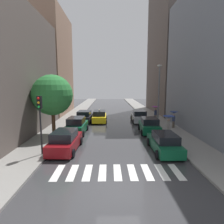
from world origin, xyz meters
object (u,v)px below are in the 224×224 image
Objects in this scene: parked_car_left_nearest at (65,141)px; parked_car_right_third at (139,116)px; parked_car_left_third at (85,117)px; pedestrian_foreground at (169,120)px; parked_car_left_second at (77,126)px; parked_car_right_second at (149,126)px; parked_car_right_nearest at (164,143)px; traffic_light_left_corner at (40,112)px; pedestrian_by_kerb at (156,110)px; street_tree_left at (52,95)px; taxi_midroad at (100,117)px; lamp_post_right at (159,92)px; pedestrian_near_tree at (174,116)px.

parked_car_right_third is (7.78, 11.66, -0.01)m from parked_car_left_nearest.
parked_car_left_third is 2.20× the size of pedestrian_foreground.
parked_car_right_second is (7.94, 0.19, -0.05)m from parked_car_left_second.
parked_car_right_third is (-0.05, 12.09, 0.05)m from parked_car_right_nearest.
parked_car_left_nearest is at bearing 39.24° from traffic_light_left_corner.
pedestrian_by_kerb is 14.35m from street_tree_left.
traffic_light_left_corner reaches higher than taxi_midroad.
parked_car_right_third is 2.45m from pedestrian_by_kerb.
taxi_midroad is 13.68m from traffic_light_left_corner.
parked_car_right_third is at bearing -48.96° from parked_car_left_second.
street_tree_left reaches higher than parked_car_left_third.
pedestrian_foreground is 0.26× the size of lamp_post_right.
parked_car_right_nearest is 12.09m from parked_car_right_third.
parked_car_left_third is 2.09× the size of pedestrian_by_kerb.
parked_car_right_second is 2.08× the size of pedestrian_foreground.
parked_car_right_second is 2.12× the size of pedestrian_near_tree.
parked_car_left_second is 11.76m from pedestrian_by_kerb.
parked_car_left_second is 0.95× the size of parked_car_right_nearest.
parked_car_right_second is (0.10, 6.04, 0.06)m from parked_car_right_nearest.
parked_car_left_second is at bearing -163.29° from lamp_post_right.
parked_car_right_second is 11.86m from traffic_light_left_corner.
pedestrian_foreground is (1.71, 4.49, 0.93)m from parked_car_right_nearest.
taxi_midroad is (-5.61, 0.10, -0.01)m from parked_car_right_third.
parked_car_left_nearest is at bearing -91.97° from pedestrian_foreground.
pedestrian_by_kerb reaches higher than pedestrian_foreground.
parked_car_left_second reaches higher than parked_car_right_nearest.
pedestrian_by_kerb is at bearing -92.70° from taxi_midroad.
parked_car_left_second is 1.00× the size of traffic_light_left_corner.
parked_car_left_second reaches higher than parked_car_right_second.
lamp_post_right is at bearing 40.77° from traffic_light_left_corner.
taxi_midroad is at bearing 60.13° from street_tree_left.
parked_car_left_third is at bearing 90.74° from parked_car_right_third.
pedestrian_foreground is at bearing -131.54° from parked_car_right_second.
parked_car_left_second reaches higher than parked_car_right_third.
parked_car_left_nearest is 13.40m from pedestrian_near_tree.
pedestrian_near_tree reaches higher than parked_car_right_third.
pedestrian_foreground reaches higher than parked_car_right_nearest.
street_tree_left reaches higher than taxi_midroad.
lamp_post_right is (1.77, -3.37, 3.64)m from parked_car_right_third.
taxi_midroad is 7.93m from pedestrian_by_kerb.
parked_car_left_nearest is 1.03× the size of parked_car_right_nearest.
pedestrian_near_tree is at bearing 34.07° from traffic_light_left_corner.
traffic_light_left_corner is at bearing 14.67° from pedestrian_near_tree.
pedestrian_near_tree reaches higher than parked_car_left_nearest.
street_tree_left is (-13.30, -3.07, 2.66)m from pedestrian_near_tree.
parked_car_right_third is at bearing -31.09° from parked_car_left_nearest.
lamp_post_right is at bearing -46.40° from parked_car_left_nearest.
pedestrian_by_kerb is (10.04, 6.06, 0.90)m from parked_car_left_second.
pedestrian_by_kerb is (2.20, 11.91, 1.00)m from parked_car_right_nearest.
taxi_midroad reaches higher than parked_car_left_nearest.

